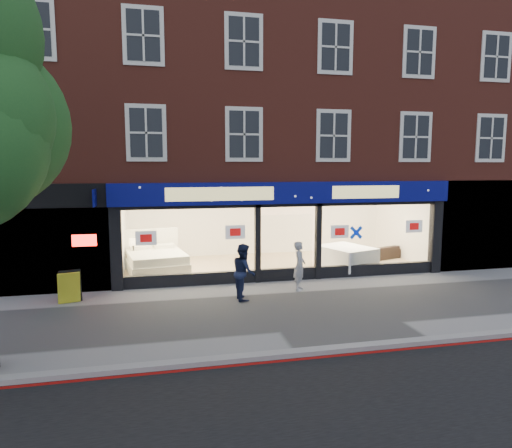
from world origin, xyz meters
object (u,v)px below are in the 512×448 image
object	(u,v)px
display_bed	(156,260)
pedestrian_grey	(300,266)
a_board	(70,287)
mattress_stack	(346,257)
pedestrian_blue	(244,272)
sofa	(382,252)

from	to	relation	value
display_bed	pedestrian_grey	size ratio (longest dim) A/B	1.79
a_board	mattress_stack	bearing A→B (deg)	-1.18
pedestrian_blue	mattress_stack	bearing A→B (deg)	-56.74
display_bed	a_board	size ratio (longest dim) A/B	2.97
a_board	pedestrian_blue	size ratio (longest dim) A/B	0.57
mattress_stack	sofa	size ratio (longest dim) A/B	1.32
a_board	pedestrian_blue	world-z (taller)	pedestrian_blue
display_bed	pedestrian_grey	distance (m)	5.36
sofa	a_board	xyz separation A→B (m)	(-11.30, -3.32, 0.10)
sofa	pedestrian_blue	distance (m)	7.64
mattress_stack	a_board	bearing A→B (deg)	-166.67
display_bed	sofa	distance (m)	8.93
mattress_stack	a_board	xyz separation A→B (m)	(-9.25, -2.19, -0.02)
mattress_stack	a_board	distance (m)	9.50
sofa	pedestrian_blue	bearing A→B (deg)	11.82
display_bed	sofa	size ratio (longest dim) A/B	1.55
mattress_stack	pedestrian_grey	size ratio (longest dim) A/B	1.52
sofa	a_board	bearing A→B (deg)	-3.70
pedestrian_grey	mattress_stack	bearing A→B (deg)	-23.51
sofa	pedestrian_grey	size ratio (longest dim) A/B	1.16
display_bed	sofa	world-z (taller)	display_bed
mattress_stack	pedestrian_grey	distance (m)	3.44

